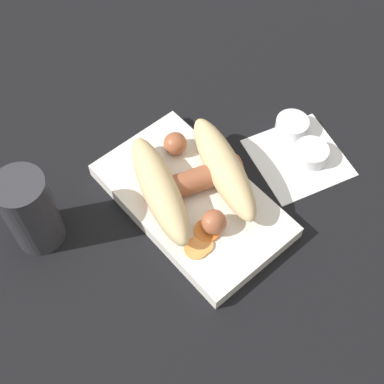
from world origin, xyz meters
TOP-DOWN VIEW (x-y plane):
  - ground_plane at (0.00, 0.00)m, footprint 3.00×3.00m
  - food_tray at (0.00, 0.00)m, footprint 0.26×0.15m
  - bread_roll at (-0.01, 0.01)m, footprint 0.21×0.19m
  - sausage at (-0.01, 0.01)m, footprint 0.16×0.14m
  - pickled_veggies at (0.06, -0.03)m, footprint 0.05×0.06m
  - napkin at (0.04, 0.17)m, footprint 0.16×0.16m
  - condiment_cup_near at (0.05, 0.18)m, footprint 0.05×0.05m
  - condiment_cup_far at (-0.00, 0.20)m, footprint 0.05×0.05m
  - drink_glass at (-0.10, -0.18)m, footprint 0.06×0.06m

SIDE VIEW (x-z plane):
  - ground_plane at x=0.00m, z-range 0.00..0.00m
  - napkin at x=0.04m, z-range 0.00..0.00m
  - condiment_cup_near at x=0.05m, z-range 0.00..0.02m
  - condiment_cup_far at x=0.00m, z-range 0.00..0.02m
  - food_tray at x=0.00m, z-range 0.00..0.02m
  - pickled_veggies at x=0.06m, z-range 0.02..0.03m
  - sausage at x=-0.01m, z-range 0.02..0.05m
  - bread_roll at x=-0.01m, z-range 0.02..0.07m
  - drink_glass at x=-0.10m, z-range 0.00..0.12m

